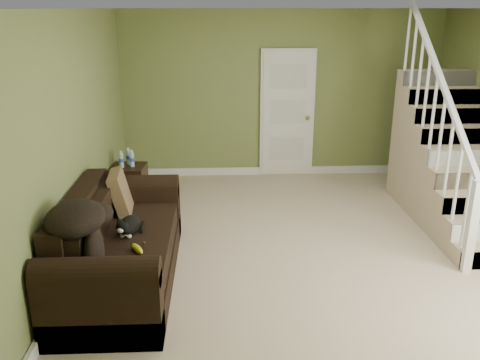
{
  "coord_description": "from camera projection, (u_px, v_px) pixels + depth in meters",
  "views": [
    {
      "loc": [
        -1.01,
        -5.22,
        2.61
      ],
      "look_at": [
        -0.76,
        0.29,
        0.73
      ],
      "focal_mm": 38.0,
      "sensor_mm": 36.0,
      "label": 1
    }
  ],
  "objects": [
    {
      "name": "side_table",
      "position": [
        129.0,
        184.0,
        7.04
      ],
      "size": [
        0.49,
        0.49,
        0.78
      ],
      "rotation": [
        0.0,
        0.0,
        -0.07
      ],
      "color": "black",
      "rests_on": "floor"
    },
    {
      "name": "throw_pillow",
      "position": [
        121.0,
        194.0,
        5.52
      ],
      "size": [
        0.27,
        0.5,
        0.5
      ],
      "primitive_type": "cube",
      "rotation": [
        0.0,
        -0.24,
        0.08
      ],
      "color": "#482F1C",
      "rests_on": "sofa"
    },
    {
      "name": "wall_front",
      "position": [
        402.0,
        258.0,
        2.8
      ],
      "size": [
        5.0,
        0.04,
        2.6
      ],
      "primitive_type": "cube",
      "color": "olive",
      "rests_on": "floor"
    },
    {
      "name": "ceiling",
      "position": [
        319.0,
        9.0,
        4.98
      ],
      "size": [
        5.0,
        5.5,
        0.01
      ],
      "primitive_type": "cube",
      "color": "white",
      "rests_on": "wall_back"
    },
    {
      "name": "throw_blanket",
      "position": [
        75.0,
        218.0,
        4.24
      ],
      "size": [
        0.52,
        0.66,
        0.26
      ],
      "primitive_type": "ellipsoid",
      "rotation": [
        0.0,
        0.0,
        -0.06
      ],
      "color": "black",
      "rests_on": "sofa"
    },
    {
      "name": "baseboard_left",
      "position": [
        89.0,
        247.0,
        5.7
      ],
      "size": [
        0.04,
        5.5,
        0.12
      ],
      "primitive_type": "cube",
      "color": "white",
      "rests_on": "floor"
    },
    {
      "name": "door",
      "position": [
        287.0,
        114.0,
        8.06
      ],
      "size": [
        0.86,
        0.12,
        2.02
      ],
      "color": "white",
      "rests_on": "floor"
    },
    {
      "name": "wall_left",
      "position": [
        75.0,
        140.0,
        5.3
      ],
      "size": [
        0.04,
        5.5,
        2.6
      ],
      "primitive_type": "cube",
      "color": "olive",
      "rests_on": "floor"
    },
    {
      "name": "floor",
      "position": [
        307.0,
        247.0,
        5.82
      ],
      "size": [
        5.0,
        5.5,
        0.01
      ],
      "primitive_type": "cube",
      "color": "#C0AB8A",
      "rests_on": "ground"
    },
    {
      "name": "cat",
      "position": [
        129.0,
        226.0,
        4.97
      ],
      "size": [
        0.25,
        0.49,
        0.24
      ],
      "rotation": [
        0.0,
        0.0,
        -0.22
      ],
      "color": "black",
      "rests_on": "sofa"
    },
    {
      "name": "staircase",
      "position": [
        449.0,
        167.0,
        6.62
      ],
      "size": [
        1.0,
        2.51,
        2.82
      ],
      "color": "#C0AB8A",
      "rests_on": "floor"
    },
    {
      "name": "banana",
      "position": [
        137.0,
        249.0,
        4.63
      ],
      "size": [
        0.16,
        0.22,
        0.06
      ],
      "primitive_type": "ellipsoid",
      "rotation": [
        0.0,
        0.0,
        0.53
      ],
      "color": "gold",
      "rests_on": "sofa"
    },
    {
      "name": "wall_back",
      "position": [
        281.0,
        95.0,
        8.0
      ],
      "size": [
        5.0,
        0.04,
        2.6
      ],
      "primitive_type": "cube",
      "color": "olive",
      "rests_on": "floor"
    },
    {
      "name": "baseboard_back",
      "position": [
        279.0,
        170.0,
        8.37
      ],
      "size": [
        5.0,
        0.04,
        0.12
      ],
      "primitive_type": "cube",
      "color": "white",
      "rests_on": "floor"
    },
    {
      "name": "sofa",
      "position": [
        117.0,
        249.0,
        5.01
      ],
      "size": [
        0.99,
        2.3,
        0.91
      ],
      "color": "black",
      "rests_on": "floor"
    }
  ]
}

